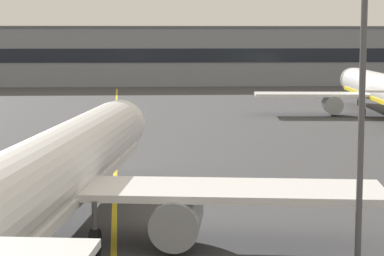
{
  "coord_description": "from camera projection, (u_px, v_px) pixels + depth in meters",
  "views": [
    {
      "loc": [
        2.32,
        -25.58,
        9.95
      ],
      "look_at": [
        4.64,
        11.84,
        5.41
      ],
      "focal_mm": 70.26,
      "sensor_mm": 36.0,
      "label": 1
    }
  ],
  "objects": [
    {
      "name": "airliner_foreground",
      "position": [
        48.0,
        176.0,
        35.78
      ],
      "size": [
        32.36,
        41.45,
        11.65
      ],
      "color": "white",
      "rests_on": "ground"
    },
    {
      "name": "apron_lamp_post",
      "position": [
        362.0,
        88.0,
        31.95
      ],
      "size": [
        2.24,
        0.9,
        14.93
      ],
      "color": "#515156",
      "rests_on": "ground"
    },
    {
      "name": "safety_cone_by_nose_gear",
      "position": [
        96.0,
        180.0,
        51.09
      ],
      "size": [
        0.44,
        0.44,
        0.55
      ],
      "color": "orange",
      "rests_on": "ground"
    },
    {
      "name": "terminal_building",
      "position": [
        105.0,
        56.0,
        155.7
      ],
      "size": [
        137.21,
        12.4,
        12.17
      ],
      "color": "gray",
      "rests_on": "ground"
    },
    {
      "name": "airliner_background",
      "position": [
        381.0,
        89.0,
        95.26
      ],
      "size": [
        32.23,
        41.42,
        11.62
      ],
      "color": "white",
      "rests_on": "ground"
    },
    {
      "name": "taxiway_centreline",
      "position": [
        115.0,
        171.0,
        56.13
      ],
      "size": [
        6.81,
        179.89,
        0.01
      ],
      "primitive_type": "cube",
      "rotation": [
        0.0,
        0.0,
        0.04
      ],
      "color": "yellow",
      "rests_on": "ground"
    }
  ]
}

